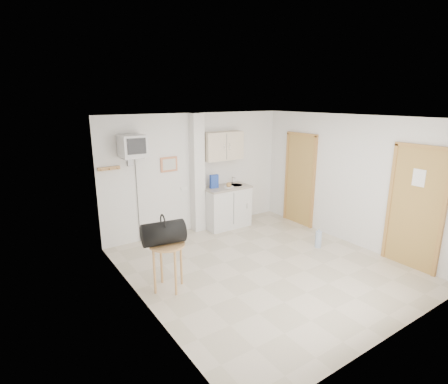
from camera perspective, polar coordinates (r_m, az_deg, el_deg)
ground at (r=6.15m, az=6.47°, el=-11.99°), size 4.50×4.50×0.00m
room_envelope at (r=5.84m, az=8.14°, el=2.58°), size 4.24×4.54×2.55m
kitchenette at (r=7.68m, az=0.24°, el=0.10°), size 1.03×0.58×2.10m
crt_television at (r=6.57m, az=-14.70°, el=7.15°), size 0.44×0.45×2.15m
round_table at (r=5.27m, az=-9.22°, el=-9.58°), size 0.53×0.53×0.73m
duffel_bag at (r=5.16m, az=-9.87°, el=-6.58°), size 0.65×0.42×0.45m
water_bottle at (r=7.01m, az=15.16°, el=-7.44°), size 0.12×0.12×0.36m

